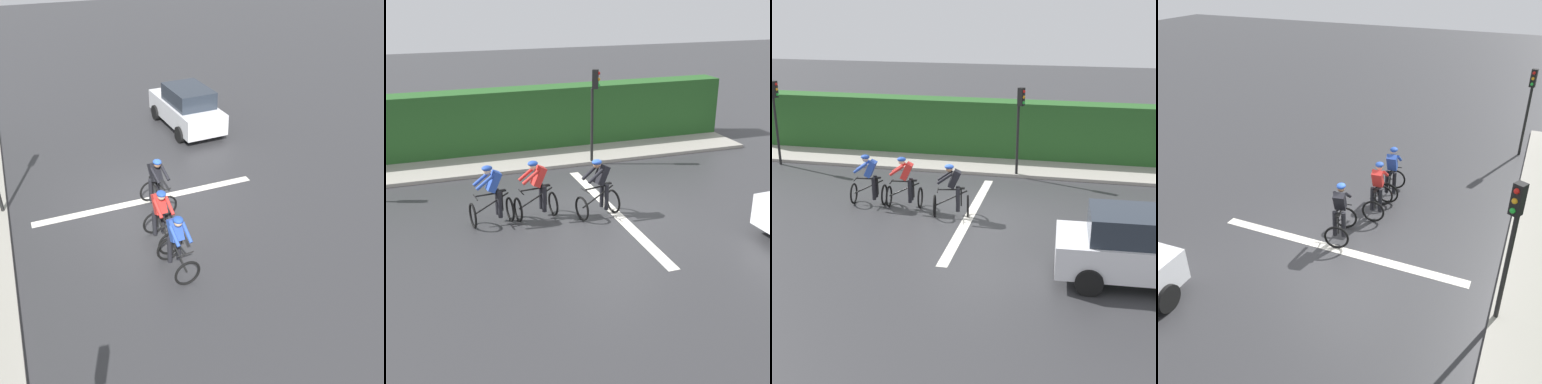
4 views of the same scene
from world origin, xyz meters
TOP-DOWN VIEW (x-y plane):
  - ground_plane at (0.00, 0.00)m, footprint 80.00×80.00m
  - road_marking_stop_line at (0.00, -0.01)m, footprint 7.00×0.30m
  - cyclist_lead at (0.33, 3.36)m, footprint 0.78×1.14m
  - cyclist_second at (0.31, 2.15)m, footprint 0.77×1.14m
  - cyclist_mid at (-0.13, 0.50)m, footprint 0.88×1.19m
  - traffic_light_near_crossing at (4.17, -0.98)m, footprint 0.27×0.29m
  - traffic_light_far_junction at (3.80, 8.51)m, footprint 0.23×0.31m

SIDE VIEW (x-z plane):
  - ground_plane at x=0.00m, z-range 0.00..0.00m
  - road_marking_stop_line at x=0.00m, z-range 0.00..0.01m
  - cyclist_lead at x=0.33m, z-range -0.03..1.63m
  - cyclist_second at x=0.31m, z-range -0.03..1.63m
  - cyclist_mid at x=-0.13m, z-range -0.03..1.63m
  - traffic_light_near_crossing at x=4.17m, z-range 0.55..3.89m
  - traffic_light_far_junction at x=3.80m, z-range 0.55..3.89m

